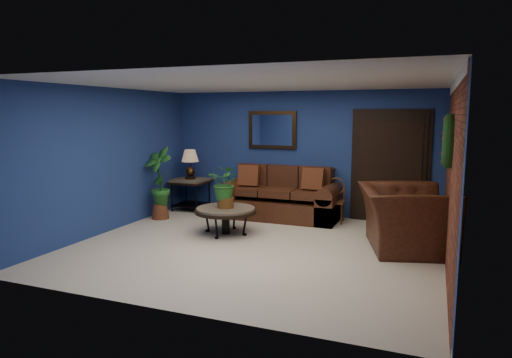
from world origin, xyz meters
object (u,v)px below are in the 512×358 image
at_px(sofa, 281,201).
at_px(coffee_table, 226,211).
at_px(armchair, 405,218).
at_px(end_table, 191,186).
at_px(side_chair, 335,197).
at_px(table_lamp, 190,161).

xyz_separation_m(sofa, coffee_table, (-0.50, -1.54, 0.06)).
bearing_deg(armchair, end_table, 58.16).
bearing_deg(coffee_table, sofa, 72.06).
bearing_deg(end_table, sofa, 1.01).
relative_size(coffee_table, side_chair, 1.26).
height_order(end_table, armchair, armchair).
bearing_deg(table_lamp, side_chair, 1.15).
xyz_separation_m(coffee_table, side_chair, (1.57, 1.57, 0.08)).
height_order(sofa, end_table, sofa).
bearing_deg(sofa, table_lamp, -178.99).
bearing_deg(sofa, side_chair, 1.41).
bearing_deg(table_lamp, end_table, 153.43).
bearing_deg(coffee_table, side_chair, 45.01).
bearing_deg(end_table, coffee_table, -44.48).
relative_size(side_chair, armchair, 0.58).
bearing_deg(table_lamp, armchair, -16.44).
xyz_separation_m(side_chair, armchair, (1.35, -1.38, -0.00)).
relative_size(sofa, side_chair, 2.70).
relative_size(end_table, armchair, 0.50).
distance_m(table_lamp, armchair, 4.68).
bearing_deg(coffee_table, armchair, 3.78).
height_order(sofa, armchair, sofa).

